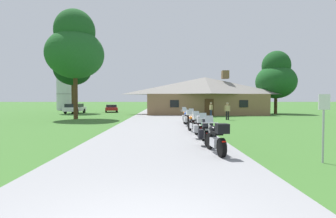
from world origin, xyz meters
name	(u,v)px	position (x,y,z in m)	size (l,w,h in m)	color
ground_plane	(159,122)	(0.00, 20.00, 0.00)	(500.00, 500.00, 0.00)	#386628
asphalt_driveway	(159,124)	(0.00, 18.00, 0.03)	(6.40, 80.00, 0.06)	gray
motorcycle_black_nearest_to_camera	(216,138)	(2.22, 5.90, 0.62)	(0.70, 2.08, 1.30)	black
motorcycle_green_second_in_row	(206,131)	(2.18, 7.94, 0.61)	(0.74, 2.08, 1.30)	black
motorcycle_black_third_in_row	(199,127)	(2.18, 9.95, 0.61)	(0.74, 2.08, 1.30)	black
motorcycle_orange_fourth_in_row	(194,123)	(2.12, 11.98, 0.62)	(0.78, 2.08, 1.30)	black
motorcycle_silver_fifth_in_row	(192,120)	(2.31, 14.26, 0.62)	(0.66, 2.08, 1.30)	black
motorcycle_blue_sixth_in_row	(188,118)	(2.17, 16.20, 0.61)	(0.90, 2.08, 1.30)	black
motorcycle_orange_farthest_in_row	(186,116)	(2.22, 18.18, 0.61)	(0.81, 2.08, 1.30)	black
stone_lodge	(205,95)	(6.03, 32.29, 2.60)	(16.25, 6.98, 5.96)	brown
bystander_tan_shirt_near_lodge	(211,109)	(5.76, 26.28, 0.95)	(0.33, 0.52, 1.69)	navy
bystander_tan_shirt_beside_signpost	(227,110)	(6.67, 22.33, 0.95)	(0.55, 0.23, 1.69)	black
metal_signpost_roadside	(324,120)	(5.31, 4.72, 1.35)	(0.36, 0.06, 2.14)	#9EA0A5
tree_left_near	(75,47)	(-8.68, 23.87, 7.34)	(5.85, 5.85, 11.19)	#422D19
tree_left_far	(73,65)	(-12.90, 35.46, 7.05)	(5.38, 5.38, 10.60)	#422D19
tree_right_of_lodge	(276,77)	(16.35, 33.65, 5.23)	(5.60, 5.60, 8.90)	#422D19
metal_silo_distant	(66,92)	(-18.59, 48.07, 3.57)	(3.53, 3.53, 7.12)	#B2B7BC
parked_white_suv_far_left	(75,108)	(-12.70, 35.57, 0.78)	(2.08, 4.68, 1.40)	silver
parked_red_sedan_far_left	(111,108)	(-8.02, 39.09, 0.64)	(2.68, 4.49, 1.20)	maroon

